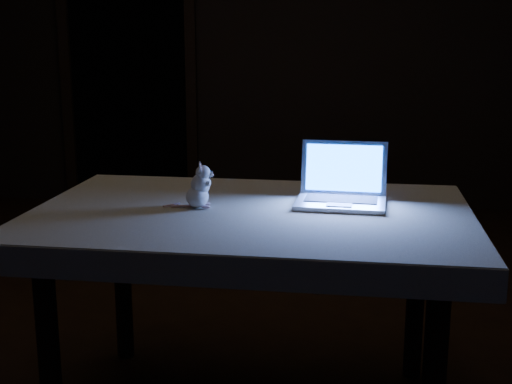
# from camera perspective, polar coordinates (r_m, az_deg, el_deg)

# --- Properties ---
(floor) EXTENTS (5.00, 5.00, 0.00)m
(floor) POSITION_cam_1_polar(r_m,az_deg,el_deg) (3.02, -2.65, -12.54)
(floor) COLOR black
(floor) RESTS_ON ground
(back_wall) EXTENTS (4.50, 0.04, 2.60)m
(back_wall) POSITION_cam_1_polar(r_m,az_deg,el_deg) (5.21, 1.32, 12.99)
(back_wall) COLOR black
(back_wall) RESTS_ON ground
(doorway) EXTENTS (1.06, 0.36, 2.13)m
(doorway) POSITION_cam_1_polar(r_m,az_deg,el_deg) (5.41, -10.57, 10.29)
(doorway) COLOR black
(doorway) RESTS_ON back_wall
(table) EXTENTS (1.40, 0.94, 0.73)m
(table) POSITION_cam_1_polar(r_m,az_deg,el_deg) (2.39, -0.41, -10.12)
(table) COLOR black
(table) RESTS_ON floor
(tablecloth) EXTENTS (1.54, 1.11, 0.09)m
(tablecloth) POSITION_cam_1_polar(r_m,az_deg,el_deg) (2.29, -1.90, -2.52)
(tablecloth) COLOR beige
(tablecloth) RESTS_ON table
(laptop) EXTENTS (0.32, 0.29, 0.20)m
(laptop) POSITION_cam_1_polar(r_m,az_deg,el_deg) (2.32, 7.12, 1.32)
(laptop) COLOR silver
(laptop) RESTS_ON tablecloth
(plush_mouse) EXTENTS (0.13, 0.13, 0.15)m
(plush_mouse) POSITION_cam_1_polar(r_m,az_deg,el_deg) (2.29, -4.93, 0.55)
(plush_mouse) COLOR white
(plush_mouse) RESTS_ON tablecloth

